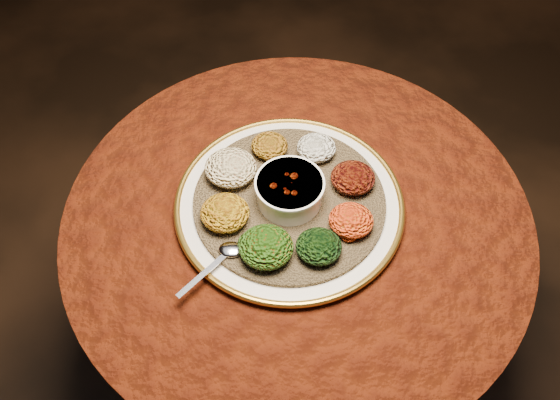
{
  "coord_description": "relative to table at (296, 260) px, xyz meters",
  "views": [
    {
      "loc": [
        0.02,
        -0.72,
        1.78
      ],
      "look_at": [
        -0.04,
        0.02,
        0.76
      ],
      "focal_mm": 40.0,
      "sensor_mm": 36.0,
      "label": 1
    }
  ],
  "objects": [
    {
      "name": "injera",
      "position": [
        -0.02,
        0.02,
        0.2
      ],
      "size": [
        0.45,
        0.45,
        0.01
      ],
      "primitive_type": "cylinder",
      "rotation": [
        0.0,
        0.0,
        -0.16
      ],
      "color": "brown",
      "rests_on": "platter"
    },
    {
      "name": "portion_tikil",
      "position": [
        0.1,
        -0.04,
        0.23
      ],
      "size": [
        0.09,
        0.08,
        0.04
      ],
      "primitive_type": "ellipsoid",
      "color": "#A3710D",
      "rests_on": "injera"
    },
    {
      "name": "portion_shiro",
      "position": [
        -0.07,
        0.14,
        0.23
      ],
      "size": [
        0.08,
        0.07,
        0.04
      ],
      "primitive_type": "ellipsoid",
      "color": "brown",
      "rests_on": "injera"
    },
    {
      "name": "spoon",
      "position": [
        -0.13,
        -0.12,
        0.21
      ],
      "size": [
        0.11,
        0.13,
        0.01
      ],
      "rotation": [
        0.0,
        0.0,
        -2.24
      ],
      "color": "silver",
      "rests_on": "injera"
    },
    {
      "name": "portion_timatim",
      "position": [
        -0.14,
        0.07,
        0.23
      ],
      "size": [
        0.11,
        0.1,
        0.05
      ],
      "primitive_type": "ellipsoid",
      "color": "maroon",
      "rests_on": "injera"
    },
    {
      "name": "portion_gomen",
      "position": [
        0.04,
        -0.1,
        0.23
      ],
      "size": [
        0.09,
        0.08,
        0.04
      ],
      "primitive_type": "ellipsoid",
      "color": "black",
      "rests_on": "injera"
    },
    {
      "name": "portion_kik",
      "position": [
        -0.14,
        -0.04,
        0.23
      ],
      "size": [
        0.1,
        0.09,
        0.05
      ],
      "primitive_type": "ellipsoid",
      "color": "#B4850F",
      "rests_on": "injera"
    },
    {
      "name": "portion_ayib",
      "position": [
        0.03,
        0.14,
        0.23
      ],
      "size": [
        0.08,
        0.08,
        0.04
      ],
      "primitive_type": "ellipsoid",
      "color": "white",
      "rests_on": "injera"
    },
    {
      "name": "platter",
      "position": [
        -0.02,
        0.02,
        0.19
      ],
      "size": [
        0.56,
        0.56,
        0.02
      ],
      "rotation": [
        0.0,
        0.0,
        0.31
      ],
      "color": "silver",
      "rests_on": "table"
    },
    {
      "name": "portion_mixveg",
      "position": [
        -0.05,
        -0.11,
        0.23
      ],
      "size": [
        0.1,
        0.1,
        0.05
      ],
      "primitive_type": "ellipsoid",
      "color": "#932709",
      "rests_on": "injera"
    },
    {
      "name": "stew_bowl",
      "position": [
        -0.02,
        0.02,
        0.24
      ],
      "size": [
        0.14,
        0.14,
        0.06
      ],
      "color": "white",
      "rests_on": "injera"
    },
    {
      "name": "portion_kitfo",
      "position": [
        0.11,
        0.07,
        0.23
      ],
      "size": [
        0.09,
        0.09,
        0.04
      ],
      "primitive_type": "ellipsoid",
      "color": "black",
      "rests_on": "injera"
    },
    {
      "name": "table",
      "position": [
        0.0,
        0.0,
        0.0
      ],
      "size": [
        0.96,
        0.96,
        0.73
      ],
      "color": "black",
      "rests_on": "ground"
    }
  ]
}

